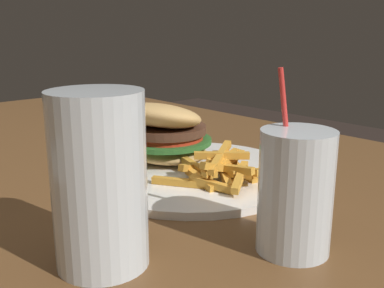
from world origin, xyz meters
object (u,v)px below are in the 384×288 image
(meal_plate_near, at_px, (178,150))
(spoon, at_px, (102,154))
(juice_glass, at_px, (295,197))
(beer_glass, at_px, (99,183))

(meal_plate_near, relative_size, spoon, 2.07)
(meal_plate_near, bearing_deg, spoon, 16.77)
(juice_glass, height_order, spoon, juice_glass)
(beer_glass, xyz_separation_m, juice_glass, (-0.10, -0.15, -0.02))
(beer_glass, xyz_separation_m, spoon, (0.30, -0.18, -0.07))
(juice_glass, relative_size, spoon, 1.14)
(beer_glass, distance_m, juice_glass, 0.18)
(meal_plate_near, height_order, beer_glass, beer_glass)
(meal_plate_near, bearing_deg, juice_glass, 163.80)
(meal_plate_near, xyz_separation_m, juice_glass, (-0.26, 0.07, 0.02))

